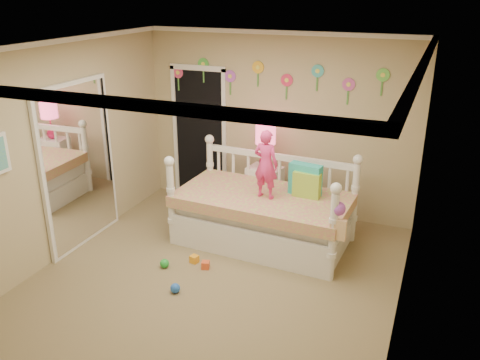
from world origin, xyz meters
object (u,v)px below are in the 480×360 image
at_px(child, 266,164).
at_px(table_lamp, 265,140).
at_px(daybed, 263,199).
at_px(nightstand, 264,192).

relative_size(child, table_lamp, 1.42).
bearing_deg(table_lamp, child, -69.94).
bearing_deg(daybed, nightstand, 110.99).
bearing_deg(child, daybed, -47.68).
height_order(daybed, table_lamp, table_lamp).
relative_size(daybed, child, 2.56).
xyz_separation_m(daybed, child, (0.05, -0.07, 0.50)).
xyz_separation_m(daybed, table_lamp, (-0.24, 0.72, 0.56)).
bearing_deg(daybed, table_lamp, 110.99).
xyz_separation_m(nightstand, table_lamp, (0.00, -0.00, 0.79)).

